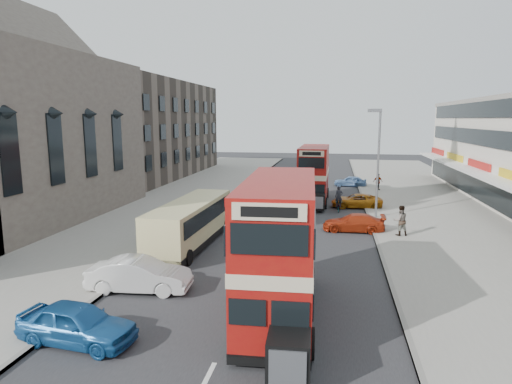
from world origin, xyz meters
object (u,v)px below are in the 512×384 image
Objects in this scene: car_right_a at (354,223)px; street_lamp at (377,155)px; car_right_b at (357,201)px; cyclist at (339,203)px; bus_main at (279,248)px; car_left_front at (140,275)px; bus_second at (314,174)px; car_right_c at (350,181)px; pedestrian_near at (400,220)px; coach at (191,221)px; pedestrian_far at (378,182)px; car_left_near at (77,323)px.

street_lamp is at bearing 157.48° from car_right_a.
cyclist is (-1.50, -1.71, 0.11)m from car_right_b.
bus_main is 6.68m from car_left_front.
car_right_c is (3.55, 9.88, -1.95)m from bus_second.
bus_main reaches higher than car_left_front.
bus_second is at bearing -161.90° from car_right_a.
bus_second is 12.53m from pedestrian_near.
bus_main is 1.05× the size of bus_second.
coach is 2.20× the size of car_right_b.
street_lamp is 2.32× the size of car_right_c.
car_right_a is 17.27m from pedestrian_far.
street_lamp is 14.81m from coach.
car_right_c is at bearing -98.12° from pedestrian_near.
bus_main reaches higher than coach.
bus_main is at bearing 90.24° from bus_second.
street_lamp reaches higher than coach.
car_right_a is (9.56, 12.06, -0.14)m from car_left_front.
car_left_near is (-6.37, -3.28, -1.98)m from bus_main.
cyclist is at bearing -130.36° from pedestrian_far.
car_left_near is at bearing 24.35° from bus_main.
pedestrian_far is (12.64, 29.05, 0.27)m from car_left_front.
bus_main is 31.02m from pedestrian_far.
bus_main is 10.57m from coach.
car_left_front reaches higher than car_right_c.
bus_second is 2.17× the size of car_right_a.
car_right_b is at bearing -31.67° from car_left_front.
car_right_a is 2.09× the size of pedestrian_near.
car_right_c is at bearing -9.42° from car_left_near.
car_right_b is 1.20× the size of car_right_c.
car_right_c is at bearing 81.27° from cyclist.
car_right_a is 1.15× the size of car_right_c.
street_lamp is 2.00× the size of car_left_near.
cyclist is at bearing 53.88° from coach.
coach reaches higher than car_right_b.
coach reaches higher than pedestrian_far.
car_left_front is (0.05, -7.12, -0.71)m from coach.
coach is 16.51m from car_right_b.
cyclist is (-3.75, 7.35, -0.42)m from pedestrian_near.
cyclist is at bearing 122.26° from bus_second.
car_right_a is at bearing -84.53° from cyclist.
bus_second is 16.22m from coach.
bus_main is 2.28× the size of car_right_a.
car_left_near is 26.67m from car_right_b.
car_right_a is 6.38m from cyclist.
car_right_a is at bearing -35.04° from pedestrian_near.
car_left_front is at bearing 74.32° from bus_second.
car_left_front is at bearing -37.95° from car_right_a.
car_left_front is at bearing -29.37° from car_right_b.
car_left_near is 1.98× the size of cyclist.
pedestrian_far is (12.74, 33.59, 0.31)m from car_left_near.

